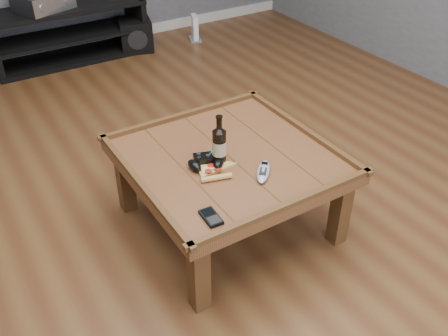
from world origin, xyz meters
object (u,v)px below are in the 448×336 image
pizza_slice (212,169)px  av_receiver (43,1)px  media_console (69,34)px  game_controller (206,162)px  beer_bottle (219,145)px  coffee_table (228,165)px  subwoofer (136,35)px  smartphone (211,217)px  remote_control (263,171)px  game_console (195,29)px

pizza_slice → av_receiver: (-0.03, 2.81, 0.12)m
media_console → game_controller: size_ratio=7.32×
beer_bottle → game_controller: beer_bottle is taller
coffee_table → beer_bottle: (-0.07, -0.03, 0.17)m
game_controller → subwoofer: bearing=94.7°
coffee_table → subwoofer: size_ratio=2.81×
smartphone → subwoofer: size_ratio=0.34×
game_controller → pizza_slice: (0.01, -0.05, -0.02)m
remote_control → game_console: remote_control is taller
av_receiver → subwoofer: size_ratio=1.44×
game_console → remote_control: bearing=-92.6°
game_controller → smartphone: game_controller is taller
coffee_table → pizza_slice: (-0.14, -0.06, 0.07)m
subwoofer → game_console: bearing=9.4°
pizza_slice → smartphone: pizza_slice is taller
media_console → av_receiver: 0.37m
game_controller → av_receiver: bearing=111.0°
media_console → beer_bottle: bearing=-91.5°
beer_bottle → remote_control: beer_bottle is taller
pizza_slice → media_console: bearing=103.0°
beer_bottle → remote_control: 0.25m
game_controller → remote_control: 0.29m
remote_control → game_console: (1.17, 2.81, -0.35)m
coffee_table → smartphone: 0.50m
smartphone → subwoofer: smartphone is taller
remote_control → pizza_slice: bearing=-176.9°
coffee_table → smartphone: size_ratio=8.29×
media_console → beer_bottle: 2.80m
game_console → coffee_table: bearing=-95.4°
beer_bottle → remote_control: size_ratio=1.45×
media_console → smartphone: bearing=-95.9°
game_controller → remote_control: (0.20, -0.20, -0.01)m
beer_bottle → av_receiver: bearing=92.0°
game_console → media_console: bearing=-167.7°
media_console → pizza_slice: (-0.14, -2.81, 0.21)m
game_controller → game_console: game_controller is taller
media_console → av_receiver: (-0.17, -0.01, 0.33)m
media_console → subwoofer: media_console is taller
pizza_slice → subwoofer: pizza_slice is taller
remote_control → av_receiver: av_receiver is taller
subwoofer → game_controller: bearing=-90.1°
media_console → smartphone: 3.15m
pizza_slice → remote_control: bearing=-23.0°
remote_control → av_receiver: (-0.23, 2.97, 0.11)m
game_controller → subwoofer: 2.79m
game_console → subwoofer: bearing=-166.3°
smartphone → pizza_slice: bearing=62.0°
coffee_table → game_controller: (-0.14, -0.02, 0.08)m
game_controller → remote_control: bearing=-24.8°
coffee_table → game_controller: 0.17m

